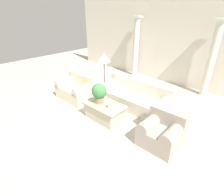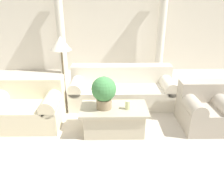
{
  "view_description": "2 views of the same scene",
  "coord_description": "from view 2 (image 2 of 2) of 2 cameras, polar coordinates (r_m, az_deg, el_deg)",
  "views": [
    {
      "loc": [
        2.92,
        -3.36,
        2.7
      ],
      "look_at": [
        0.06,
        -0.23,
        0.54
      ],
      "focal_mm": 28.0,
      "sensor_mm": 36.0,
      "label": 1
    },
    {
      "loc": [
        -0.06,
        -3.79,
        2.09
      ],
      "look_at": [
        0.0,
        -0.28,
        0.52
      ],
      "focal_mm": 35.0,
      "sensor_mm": 36.0,
      "label": 2
    }
  ],
  "objects": [
    {
      "name": "ground_plane",
      "position": [
        4.33,
        -0.09,
        -4.83
      ],
      "size": [
        16.0,
        16.0,
        0.0
      ],
      "primitive_type": "plane",
      "color": "#BCB2A3"
    },
    {
      "name": "wall_back",
      "position": [
        7.05,
        -0.52,
        20.04
      ],
      "size": [
        10.0,
        0.06,
        3.2
      ],
      "color": "silver",
      "rests_on": "ground_plane"
    },
    {
      "name": "sofa_long",
      "position": [
        4.81,
        2.56,
        2.43
      ],
      "size": [
        2.21,
        0.95,
        0.79
      ],
      "color": "beige",
      "rests_on": "ground_plane"
    },
    {
      "name": "loveseat",
      "position": [
        4.32,
        -21.1,
        -1.72
      ],
      "size": [
        1.25,
        0.95,
        0.79
      ],
      "color": "beige",
      "rests_on": "ground_plane"
    },
    {
      "name": "coffee_table",
      "position": [
        3.77,
        0.51,
        -5.51
      ],
      "size": [
        1.13,
        0.65,
        0.45
      ],
      "color": "beige",
      "rests_on": "ground_plane"
    },
    {
      "name": "potted_plant",
      "position": [
        3.53,
        -2.13,
        1.82
      ],
      "size": [
        0.41,
        0.41,
        0.54
      ],
      "color": "#937F60",
      "rests_on": "coffee_table"
    },
    {
      "name": "pillar_candle",
      "position": [
        3.6,
        4.1,
        -1.84
      ],
      "size": [
        0.08,
        0.08,
        0.14
      ],
      "color": "beige",
      "rests_on": "coffee_table"
    },
    {
      "name": "floor_lamp",
      "position": [
        4.5,
        -13.19,
        12.74
      ],
      "size": [
        0.41,
        0.41,
        1.47
      ],
      "color": "brown",
      "rests_on": "ground_plane"
    },
    {
      "name": "column_left",
      "position": [
        6.91,
        -13.24,
        16.59
      ],
      "size": [
        0.33,
        0.33,
        2.48
      ],
      "color": "silver",
      "rests_on": "ground_plane"
    },
    {
      "name": "column_right",
      "position": [
        6.95,
        12.76,
        16.67
      ],
      "size": [
        0.33,
        0.33,
        2.48
      ],
      "color": "silver",
      "rests_on": "ground_plane"
    },
    {
      "name": "armchair",
      "position": [
        4.25,
        23.0,
        -2.49
      ],
      "size": [
        0.82,
        0.85,
        0.76
      ],
      "color": "#ADA393",
      "rests_on": "ground_plane"
    }
  ]
}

